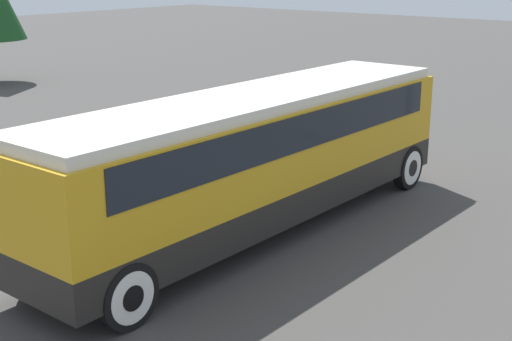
% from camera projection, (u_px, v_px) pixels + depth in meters
% --- Properties ---
extents(ground_plane, '(120.00, 120.00, 0.00)m').
position_uv_depth(ground_plane, '(256.00, 230.00, 15.65)').
color(ground_plane, '#423F3D').
extents(tour_bus, '(11.50, 2.59, 3.05)m').
position_uv_depth(tour_bus, '(259.00, 148.00, 15.20)').
color(tour_bus, black).
rests_on(tour_bus, ground_plane).
extents(parked_car_near, '(4.51, 1.85, 1.44)m').
position_uv_depth(parked_car_near, '(82.00, 160.00, 18.56)').
color(parked_car_near, maroon).
rests_on(parked_car_near, ground_plane).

